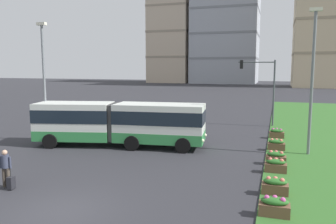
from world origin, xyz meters
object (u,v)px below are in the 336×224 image
(flower_planter_3, at_px, (276,157))
(traffic_light_far_right, at_px, (262,81))
(pedestrian_crossing, at_px, (5,166))
(flower_planter_0, at_px, (274,206))
(apartment_tower_westcentre, at_px, (226,24))
(flower_planter_2, at_px, (276,165))
(streetlight_left, at_px, (44,77))
(apartment_tower_west, at_px, (173,34))
(streetlight_median, at_px, (312,76))
(flower_planter_5, at_px, (277,133))
(rolling_suitcase, at_px, (11,183))
(flower_planter_1, at_px, (275,186))
(flower_planter_4, at_px, (276,144))
(car_black_sedan, at_px, (125,117))
(articulated_bus, at_px, (119,123))

(flower_planter_3, relative_size, traffic_light_far_right, 0.18)
(pedestrian_crossing, relative_size, flower_planter_0, 1.58)
(pedestrian_crossing, relative_size, apartment_tower_westcentre, 0.04)
(flower_planter_0, relative_size, flower_planter_2, 1.00)
(streetlight_left, height_order, apartment_tower_west, apartment_tower_west)
(traffic_light_far_right, relative_size, streetlight_median, 0.68)
(flower_planter_0, relative_size, flower_planter_3, 1.00)
(pedestrian_crossing, relative_size, flower_planter_2, 1.58)
(flower_planter_3, height_order, flower_planter_5, same)
(flower_planter_3, height_order, traffic_light_far_right, traffic_light_far_right)
(traffic_light_far_right, bearing_deg, streetlight_median, -71.74)
(rolling_suitcase, distance_m, flower_planter_1, 11.67)
(rolling_suitcase, bearing_deg, apartment_tower_westcentre, 93.60)
(rolling_suitcase, relative_size, apartment_tower_west, 0.03)
(flower_planter_4, height_order, streetlight_left, streetlight_left)
(car_black_sedan, xyz_separation_m, rolling_suitcase, (2.46, -17.04, -0.44))
(car_black_sedan, bearing_deg, streetlight_left, -106.67)
(rolling_suitcase, relative_size, flower_planter_3, 0.88)
(pedestrian_crossing, relative_size, flower_planter_3, 1.58)
(traffic_light_far_right, height_order, apartment_tower_westcentre, apartment_tower_westcentre)
(streetlight_median, bearing_deg, flower_planter_5, 112.47)
(flower_planter_5, bearing_deg, flower_planter_2, -90.00)
(rolling_suitcase, height_order, flower_planter_0, rolling_suitcase)
(rolling_suitcase, bearing_deg, flower_planter_2, 28.54)
(flower_planter_1, bearing_deg, car_black_sedan, 134.29)
(flower_planter_5, height_order, streetlight_median, streetlight_median)
(flower_planter_2, height_order, streetlight_left, streetlight_left)
(flower_planter_0, bearing_deg, pedestrian_crossing, -177.55)
(articulated_bus, distance_m, flower_planter_4, 10.67)
(apartment_tower_westcentre, bearing_deg, traffic_light_far_right, -79.26)
(flower_planter_3, xyz_separation_m, apartment_tower_westcentre, (-18.12, 100.86, 19.98))
(rolling_suitcase, xyz_separation_m, flower_planter_0, (11.30, 0.70, 0.11))
(flower_planter_2, relative_size, streetlight_left, 0.13)
(flower_planter_5, bearing_deg, streetlight_left, -158.70)
(flower_planter_0, height_order, flower_planter_2, same)
(flower_planter_0, bearing_deg, flower_planter_5, 90.00)
(articulated_bus, relative_size, flower_planter_3, 10.97)
(flower_planter_3, bearing_deg, streetlight_median, 55.83)
(articulated_bus, height_order, rolling_suitcase, articulated_bus)
(pedestrian_crossing, bearing_deg, streetlight_left, 117.39)
(traffic_light_far_right, bearing_deg, apartment_tower_westcentre, 100.74)
(flower_planter_2, height_order, streetlight_median, streetlight_median)
(articulated_bus, distance_m, streetlight_median, 12.82)
(car_black_sedan, distance_m, streetlight_median, 17.45)
(streetlight_median, bearing_deg, apartment_tower_westcentre, 101.54)
(flower_planter_0, bearing_deg, flower_planter_2, 90.00)
(pedestrian_crossing, distance_m, flower_planter_1, 12.08)
(flower_planter_0, distance_m, streetlight_median, 10.99)
(pedestrian_crossing, xyz_separation_m, apartment_tower_west, (-25.97, 108.81, 16.62))
(flower_planter_2, bearing_deg, car_black_sedan, 141.62)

